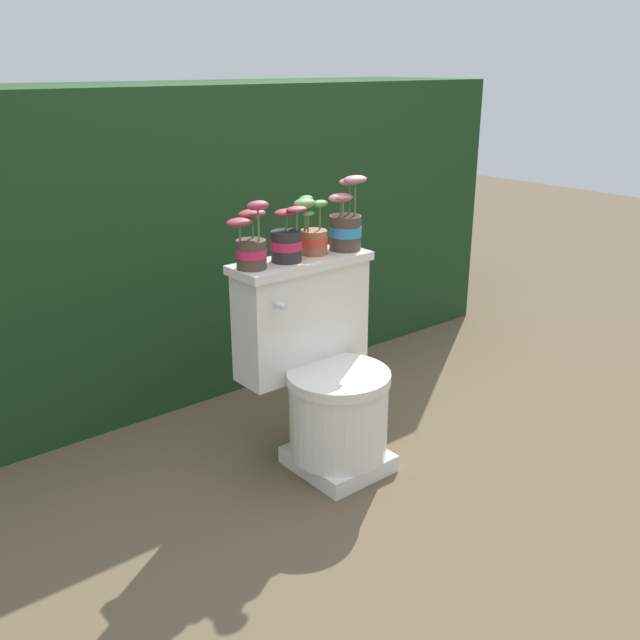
# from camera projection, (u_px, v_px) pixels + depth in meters

# --- Properties ---
(ground_plane) EXTENTS (12.00, 12.00, 0.00)m
(ground_plane) POSITION_uv_depth(u_px,v_px,m) (346.00, 464.00, 2.58)
(ground_plane) COLOR brown
(hedge_backdrop) EXTENTS (3.21, 0.76, 1.29)m
(hedge_backdrop) POSITION_uv_depth(u_px,v_px,m) (178.00, 234.00, 3.20)
(hedge_backdrop) COLOR #193819
(hedge_backdrop) RESTS_ON ground
(toilet) EXTENTS (0.52, 0.48, 0.73)m
(toilet) POSITION_uv_depth(u_px,v_px,m) (322.00, 373.00, 2.52)
(toilet) COLOR silver
(toilet) RESTS_ON ground
(potted_plant_left) EXTENTS (0.15, 0.12, 0.23)m
(potted_plant_left) POSITION_uv_depth(u_px,v_px,m) (251.00, 243.00, 2.32)
(potted_plant_left) COLOR #47382D
(potted_plant_left) RESTS_ON toilet
(potted_plant_midleft) EXTENTS (0.12, 0.11, 0.19)m
(potted_plant_midleft) POSITION_uv_depth(u_px,v_px,m) (287.00, 241.00, 2.41)
(potted_plant_midleft) COLOR #262628
(potted_plant_midleft) RESTS_ON toilet
(potted_plant_middle) EXTENTS (0.14, 0.10, 0.20)m
(potted_plant_middle) POSITION_uv_depth(u_px,v_px,m) (313.00, 233.00, 2.49)
(potted_plant_middle) COLOR #9E5638
(potted_plant_middle) RESTS_ON toilet
(potted_plant_midright) EXTENTS (0.15, 0.12, 0.27)m
(potted_plant_midright) POSITION_uv_depth(u_px,v_px,m) (346.00, 223.00, 2.55)
(potted_plant_midright) COLOR #47382D
(potted_plant_midright) RESTS_ON toilet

